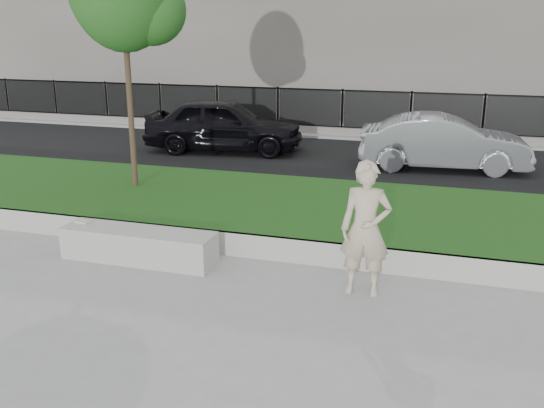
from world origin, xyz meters
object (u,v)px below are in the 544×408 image
(car_dark, at_px, (224,125))
(car_silver, at_px, (444,142))
(stone_bench, at_px, (139,245))
(book, at_px, (83,221))
(man, at_px, (366,229))

(car_dark, bearing_deg, car_silver, -102.16)
(stone_bench, xyz_separation_m, car_dark, (-1.77, 8.31, 0.56))
(book, height_order, car_dark, car_dark)
(man, height_order, car_silver, man)
(man, relative_size, book, 7.87)
(man, height_order, book, man)
(stone_bench, xyz_separation_m, book, (-1.06, 0.09, 0.27))
(stone_bench, relative_size, man, 1.32)
(stone_bench, height_order, book, book)
(stone_bench, bearing_deg, book, 175.03)
(book, bearing_deg, stone_bench, 1.61)
(car_dark, relative_size, car_silver, 1.08)
(car_dark, bearing_deg, man, -155.18)
(man, height_order, car_dark, man)
(man, distance_m, car_dark, 10.04)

